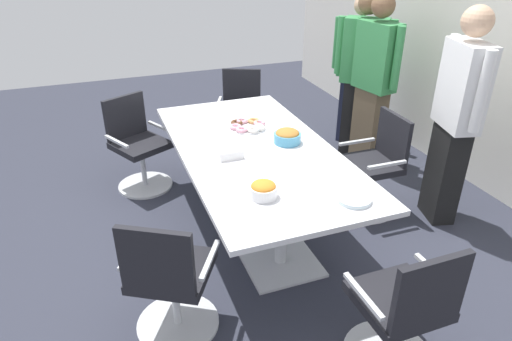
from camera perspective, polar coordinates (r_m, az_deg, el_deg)
ground_plane at (r=4.08m, az=0.00°, el=-6.90°), size 10.00×10.00×0.01m
back_wall at (r=4.84m, az=28.60°, el=13.67°), size 8.00×0.10×2.80m
conference_table at (r=3.75m, az=0.00°, el=1.01°), size 2.40×1.20×0.75m
office_chair_0 at (r=4.25m, az=14.51°, el=0.16°), size 0.55×0.55×0.91m
office_chair_1 at (r=5.33m, az=-1.90°, el=6.87°), size 0.71×0.71×0.91m
office_chair_2 at (r=4.66m, az=-14.51°, el=2.67°), size 0.72×0.72×0.91m
office_chair_3 at (r=2.93m, az=-10.65°, el=-13.63°), size 0.74×0.74×0.91m
office_chair_4 at (r=2.82m, az=17.79°, el=-16.68°), size 0.54×0.54×0.91m
person_standing_0 at (r=5.52m, az=12.54°, el=12.19°), size 0.49×0.49×1.70m
person_standing_1 at (r=5.16m, az=13.06°, el=11.58°), size 0.48×0.50×1.78m
person_standing_2 at (r=4.93m, az=14.49°, el=10.75°), size 0.61×0.30×1.79m
person_standing_3 at (r=4.10m, az=23.74°, el=6.19°), size 0.61×0.32×1.84m
snack_bowl_chips_orange at (r=3.01m, az=0.93°, el=-2.37°), size 0.19×0.19×0.12m
snack_bowl_pretzels at (r=3.79m, az=3.93°, el=4.31°), size 0.22×0.22×0.12m
donut_platter at (r=4.09m, az=-1.05°, el=5.61°), size 0.34×0.34×0.04m
plate_stack at (r=3.05m, az=12.15°, el=-3.51°), size 0.23×0.23×0.03m
napkin_pile at (r=3.57m, az=-3.42°, el=2.35°), size 0.19×0.19×0.07m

